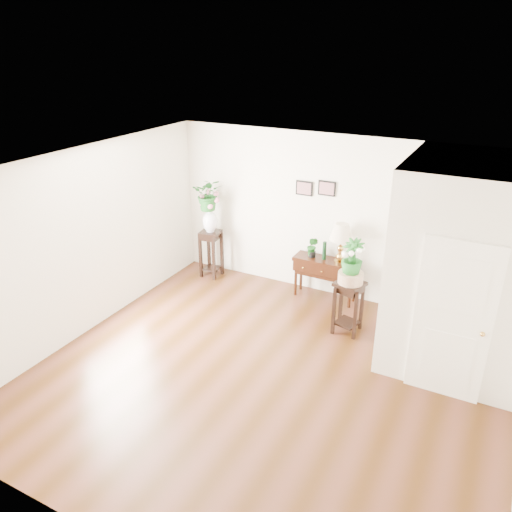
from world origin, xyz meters
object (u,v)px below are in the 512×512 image
Objects in this scene: plant_stand_a at (211,254)px; plant_stand_b at (348,307)px; console_table at (325,279)px; table_lamp at (341,243)px.

plant_stand_a reaches higher than plant_stand_b.
plant_stand_a reaches higher than console_table.
table_lamp is 2.54m from plant_stand_a.
table_lamp is at bearing 117.67° from plant_stand_b.
console_table is at bearing 128.70° from plant_stand_b.
table_lamp reaches higher than plant_stand_a.
table_lamp is (0.24, 0.00, 0.72)m from console_table.
plant_stand_b is at bearing -50.88° from console_table.
plant_stand_a is at bearing 166.03° from plant_stand_b.
console_table is 1.59× the size of table_lamp.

